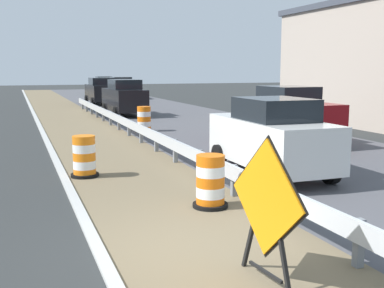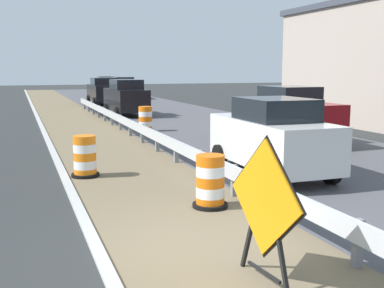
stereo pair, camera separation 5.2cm
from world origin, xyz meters
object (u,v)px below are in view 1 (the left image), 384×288
Objects in this scene: traffic_barrel_close at (84,158)px; car_mid_far_lane at (290,115)px; car_lead_near_lane at (271,137)px; car_lead_far_lane at (102,91)px; car_trailing_far_lane at (124,98)px; car_trailing_near_lane at (104,85)px; traffic_barrel_nearest at (210,184)px; car_distant_a at (121,88)px; traffic_barrel_mid at (144,120)px; warning_sign_diamond at (266,203)px.

car_mid_far_lane is (8.04, 3.17, 0.57)m from traffic_barrel_close.
car_lead_near_lane is (4.61, -1.49, 0.53)m from traffic_barrel_close.
car_lead_near_lane is 27.07m from car_lead_far_lane.
car_trailing_far_lane is (-3.50, 12.67, 0.01)m from car_mid_far_lane.
traffic_barrel_nearest is at bearing -6.50° from car_trailing_near_lane.
car_lead_far_lane is at bearing -9.71° from car_trailing_near_lane.
traffic_barrel_mid is at bearing -10.05° from car_distant_a.
car_trailing_far_lane is (-0.07, 17.33, 0.06)m from car_lead_near_lane.
car_distant_a is (5.89, 35.96, 0.53)m from traffic_barrel_nearest.
car_lead_near_lane reaches higher than car_trailing_near_lane.
car_lead_near_lane reaches higher than car_distant_a.
car_lead_near_lane is at bearing -5.85° from car_distant_a.
car_lead_near_lane is at bearing 178.08° from car_trailing_far_lane.
warning_sign_diamond is 6.45m from car_lead_near_lane.
warning_sign_diamond is 49.91m from car_trailing_near_lane.
car_lead_far_lane is at bearing -102.20° from warning_sign_diamond.
car_lead_near_lane is 33.93m from car_distant_a.
car_mid_far_lane reaches higher than car_lead_near_lane.
car_trailing_near_lane is (6.07, 46.08, 0.48)m from traffic_barrel_nearest.
car_mid_far_lane is at bearing 21.51° from traffic_barrel_close.
warning_sign_diamond is at bearing -79.17° from traffic_barrel_close.
warning_sign_diamond is at bearing -34.82° from car_mid_far_lane.
warning_sign_diamond reaches higher than car_trailing_near_lane.
car_trailing_far_lane reaches higher than car_lead_far_lane.
traffic_barrel_mid is at bearing 5.43° from car_lead_near_lane.
traffic_barrel_mid reaches higher than traffic_barrel_close.
traffic_barrel_nearest is at bearing 130.34° from car_lead_near_lane.
warning_sign_diamond is at bearing -6.71° from car_trailing_near_lane.
traffic_barrel_nearest is 0.22× the size of car_lead_far_lane.
traffic_barrel_nearest is 46.49m from car_trailing_near_lane.
warning_sign_diamond reaches higher than traffic_barrel_close.
traffic_barrel_close is at bearing 161.87° from car_trailing_far_lane.
warning_sign_diamond is 1.82× the size of traffic_barrel_close.
car_distant_a is (3.00, 6.70, -0.03)m from car_lead_far_lane.
car_trailing_far_lane is 16.78m from car_distant_a.
car_trailing_near_lane is 39.23m from car_mid_far_lane.
traffic_barrel_close is 0.22× the size of car_distant_a.
car_distant_a is (3.33, 16.44, -0.06)m from car_trailing_far_lane.
car_lead_near_lane reaches higher than traffic_barrel_nearest.
car_mid_far_lane is (3.44, 4.66, 0.05)m from car_lead_near_lane.
warning_sign_diamond is 0.41× the size of car_distant_a.
car_trailing_near_lane is (4.29, 34.10, 0.46)m from traffic_barrel_mid.
traffic_barrel_nearest is 0.25× the size of car_trailing_near_lane.
car_lead_near_lane is 0.88× the size of car_lead_far_lane.
traffic_barrel_close is 0.24× the size of car_trailing_far_lane.
car_mid_far_lane is (6.69, 10.23, 0.01)m from warning_sign_diamond.
traffic_barrel_mid is 0.23× the size of car_distant_a.
car_lead_far_lane reaches higher than traffic_barrel_nearest.
car_lead_far_lane is at bearing 86.34° from traffic_barrel_mid.
car_distant_a is (-0.17, 29.11, -0.05)m from car_mid_far_lane.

